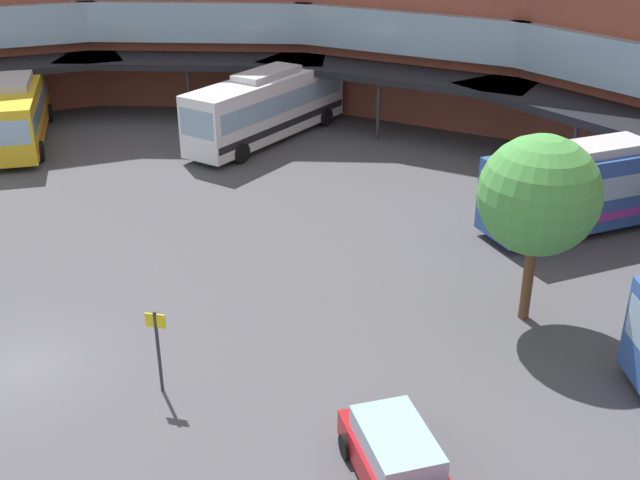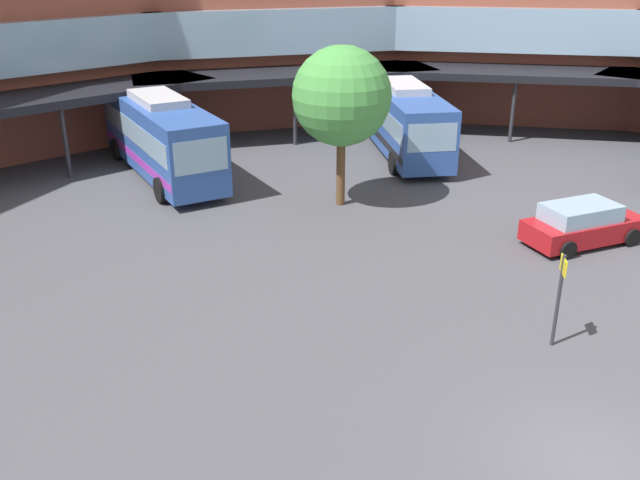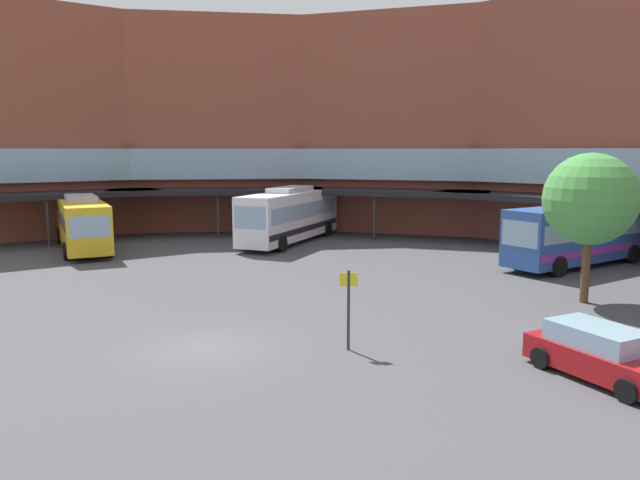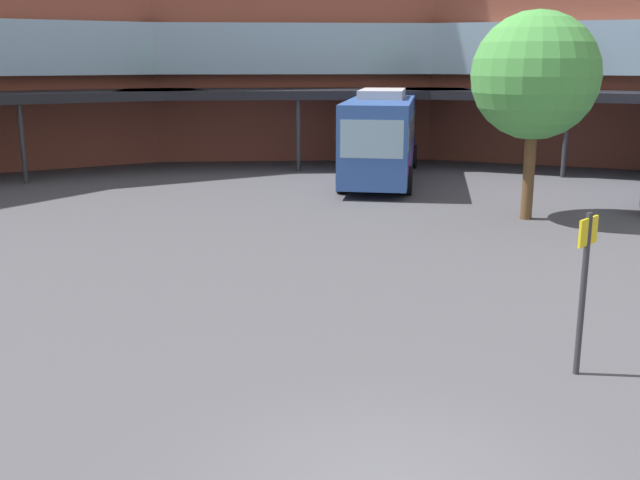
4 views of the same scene
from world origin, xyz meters
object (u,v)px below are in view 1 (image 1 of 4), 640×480
(plaza_tree, at_px, (539,196))
(stop_sign_post, at_px, (158,343))
(bus_4, at_px, (18,110))
(bus_0, at_px, (599,185))
(bus_1, at_px, (268,105))
(parked_car, at_px, (398,463))

(plaza_tree, height_order, stop_sign_post, plaza_tree)
(bus_4, relative_size, plaza_tree, 1.74)
(bus_0, relative_size, bus_1, 0.90)
(bus_0, height_order, parked_car, bus_0)
(bus_0, height_order, bus_1, bus_1)
(bus_0, distance_m, plaza_tree, 9.41)
(bus_1, xyz_separation_m, plaza_tree, (21.94, -3.24, 2.49))
(bus_4, height_order, parked_car, bus_4)
(bus_4, relative_size, stop_sign_post, 4.19)
(plaza_tree, relative_size, stop_sign_post, 2.41)
(parked_car, relative_size, plaza_tree, 0.73)
(bus_1, relative_size, plaza_tree, 1.84)
(bus_1, bearing_deg, plaza_tree, 60.61)
(bus_4, bearing_deg, plaza_tree, 36.70)
(bus_0, height_order, plaza_tree, plaza_tree)
(bus_0, height_order, bus_4, bus_0)
(plaza_tree, distance_m, stop_sign_post, 12.72)
(bus_4, xyz_separation_m, stop_sign_post, (26.39, -3.42, -0.20))
(bus_0, height_order, stop_sign_post, bus_0)
(bus_0, bearing_deg, bus_1, -61.95)
(bus_0, xyz_separation_m, parked_car, (7.18, -17.18, -1.18))
(bus_1, distance_m, stop_sign_post, 24.04)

